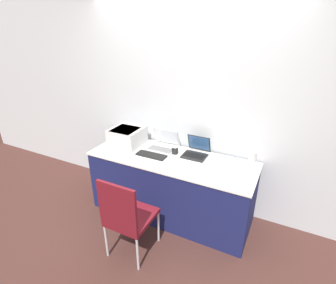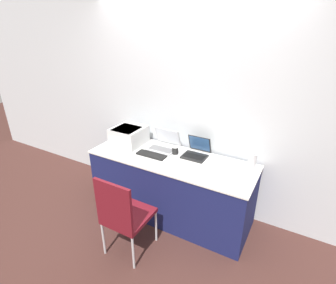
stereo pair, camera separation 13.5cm
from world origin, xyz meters
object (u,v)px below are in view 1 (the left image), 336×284
laptop_right (196,151)px  chair (126,214)px  printer (127,136)px  laptop_left (163,145)px  external_keyboard (151,155)px  coffee_cup (175,150)px  metal_pitcher (252,158)px

laptop_right → chair: (-0.33, -1.00, -0.32)m
printer → laptop_left: (0.46, 0.10, -0.07)m
laptop_right → external_keyboard: size_ratio=0.80×
laptop_right → chair: 1.10m
coffee_cup → chair: size_ratio=0.10×
chair → printer: bearing=122.7°
printer → coffee_cup: (0.66, 0.04, -0.07)m
coffee_cup → metal_pitcher: bearing=7.6°
coffee_cup → chair: 0.98m
printer → coffee_cup: size_ratio=4.15×
laptop_left → laptop_right: size_ratio=1.18×
laptop_left → coffee_cup: (0.19, -0.06, -0.00)m
printer → coffee_cup: bearing=3.4°
external_keyboard → chair: chair is taller
laptop_left → external_keyboard: 0.25m
printer → laptop_right: size_ratio=1.36×
metal_pitcher → laptop_right: bearing=-176.7°
laptop_right → external_keyboard: (-0.46, -0.27, -0.04)m
laptop_left → coffee_cup: size_ratio=3.58×
chair → laptop_right: bearing=71.8°
coffee_cup → chair: bearing=-95.5°
laptop_right → coffee_cup: bearing=-161.6°
printer → coffee_cup: 0.66m
laptop_left → laptop_right: 0.44m
external_keyboard → metal_pitcher: 1.15m
printer → metal_pitcher: (1.54, 0.16, -0.03)m
external_keyboard → laptop_left: bearing=83.3°
printer → chair: bearing=-57.3°
external_keyboard → metal_pitcher: size_ratio=1.82×
external_keyboard → chair: 0.80m
external_keyboard → printer: bearing=161.5°
metal_pitcher → printer: bearing=-174.2°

